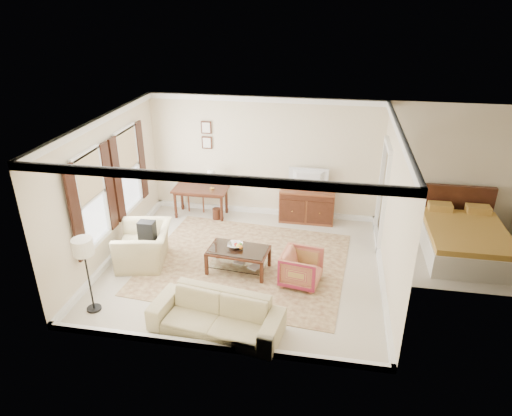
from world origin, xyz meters
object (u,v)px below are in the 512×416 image
(striped_armchair, at_px, (301,267))
(club_armchair, at_px, (144,240))
(tv, at_px, (308,173))
(coffee_table, at_px, (238,254))
(writing_desk, at_px, (201,193))
(sideboard, at_px, (307,206))
(sofa, at_px, (216,310))

(striped_armchair, relative_size, club_armchair, 0.63)
(tv, relative_size, coffee_table, 0.72)
(writing_desk, height_order, striped_armchair, striped_armchair)
(tv, bearing_deg, writing_desk, 2.88)
(tv, bearing_deg, sideboard, -90.00)
(striped_armchair, distance_m, club_armchair, 3.20)
(tv, bearing_deg, club_armchair, 38.20)
(sideboard, relative_size, coffee_table, 1.05)
(writing_desk, relative_size, coffee_table, 1.07)
(striped_armchair, bearing_deg, club_armchair, 95.60)
(club_armchair, bearing_deg, coffee_table, 78.68)
(sideboard, bearing_deg, coffee_table, -115.23)
(club_armchair, bearing_deg, sideboard, 116.82)
(tv, xyz_separation_m, sofa, (-1.13, -4.23, -0.82))
(writing_desk, xyz_separation_m, striped_armchair, (2.67, -2.51, -0.24))
(sideboard, relative_size, tv, 1.47)
(tv, bearing_deg, sofa, 75.10)
(striped_armchair, xyz_separation_m, sofa, (-1.23, -1.59, 0.05))
(writing_desk, relative_size, striped_armchair, 1.80)
(club_armchair, bearing_deg, sofa, 35.83)
(club_armchair, bearing_deg, writing_desk, 155.77)
(coffee_table, xyz_separation_m, sofa, (0.02, -1.81, 0.03))
(writing_desk, height_order, tv, tv)
(coffee_table, xyz_separation_m, striped_armchair, (1.25, -0.22, -0.02))
(tv, height_order, sofa, tv)
(sideboard, distance_m, tv, 0.83)
(striped_armchair, distance_m, sofa, 2.01)
(writing_desk, xyz_separation_m, tv, (2.57, 0.13, 0.63))
(tv, height_order, coffee_table, tv)
(sideboard, bearing_deg, writing_desk, -176.67)
(sofa, bearing_deg, tv, 83.93)
(sideboard, distance_m, coffee_table, 2.70)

